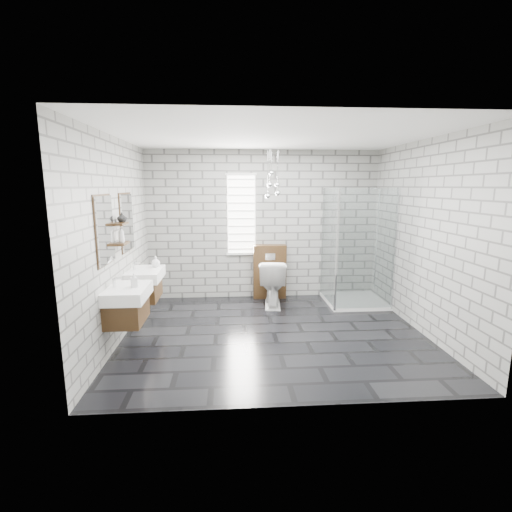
{
  "coord_description": "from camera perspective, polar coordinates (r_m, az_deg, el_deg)",
  "views": [
    {
      "loc": [
        -0.6,
        -4.96,
        2.06
      ],
      "look_at": [
        -0.23,
        0.35,
        1.05
      ],
      "focal_mm": 26.0,
      "sensor_mm": 36.0,
      "label": 1
    }
  ],
  "objects": [
    {
      "name": "wall_back",
      "position": [
        6.84,
        1.09,
        4.74
      ],
      "size": [
        4.2,
        0.02,
        2.7
      ],
      "primitive_type": "cube",
      "color": "#969691",
      "rests_on": "floor"
    },
    {
      "name": "wall_right",
      "position": [
        5.7,
        24.49,
        2.57
      ],
      "size": [
        0.02,
        3.6,
        2.7
      ],
      "primitive_type": "cube",
      "color": "#969691",
      "rests_on": "floor"
    },
    {
      "name": "toilet",
      "position": [
        6.47,
        2.51,
        -4.09
      ],
      "size": [
        0.53,
        0.84,
        0.82
      ],
      "primitive_type": "imported",
      "rotation": [
        0.0,
        0.0,
        3.05
      ],
      "color": "white",
      "rests_on": "floor"
    },
    {
      "name": "shelf_upper",
      "position": [
        5.14,
        -20.16,
        4.68
      ],
      "size": [
        0.14,
        0.3,
        0.03
      ],
      "primitive_type": "cube",
      "color": "#3D2712",
      "rests_on": "wall_left"
    },
    {
      "name": "soap_bottle_b",
      "position": [
        5.83,
        -15.19,
        -0.83
      ],
      "size": [
        0.14,
        0.14,
        0.17
      ],
      "primitive_type": "imported",
      "rotation": [
        0.0,
        0.0,
        0.08
      ],
      "color": "#B2B2B2",
      "rests_on": "vanity_right"
    },
    {
      "name": "vanity_left",
      "position": [
        4.83,
        -19.58,
        -5.6
      ],
      "size": [
        0.47,
        0.7,
        1.57
      ],
      "color": "#3D2712",
      "rests_on": "wall_left"
    },
    {
      "name": "ceiling",
      "position": [
        5.04,
        3.06,
        18.09
      ],
      "size": [
        4.2,
        3.6,
        0.02
      ],
      "primitive_type": "cube",
      "color": "white",
      "rests_on": "wall_back"
    },
    {
      "name": "flush_plate",
      "position": [
        6.72,
        2.21,
        -0.12
      ],
      "size": [
        0.18,
        0.01,
        0.12
      ],
      "primitive_type": "cube",
      "color": "silver",
      "rests_on": "cistern_panel"
    },
    {
      "name": "soap_bottle_a",
      "position": [
        4.76,
        -18.27,
        -3.5
      ],
      "size": [
        0.1,
        0.1,
        0.17
      ],
      "primitive_type": "imported",
      "rotation": [
        0.0,
        0.0,
        0.29
      ],
      "color": "#B2B2B2",
      "rests_on": "vanity_left"
    },
    {
      "name": "window",
      "position": [
        6.77,
        -2.28,
        6.37
      ],
      "size": [
        0.56,
        0.05,
        1.48
      ],
      "color": "white",
      "rests_on": "wall_back"
    },
    {
      "name": "wall_front",
      "position": [
        3.29,
        6.67,
        -1.87
      ],
      "size": [
        4.2,
        0.02,
        2.7
      ],
      "primitive_type": "cube",
      "color": "#969691",
      "rests_on": "floor"
    },
    {
      "name": "pendant_cluster",
      "position": [
        6.38,
        2.58,
        10.74
      ],
      "size": [
        0.26,
        0.28,
        0.85
      ],
      "color": "silver",
      "rests_on": "ceiling"
    },
    {
      "name": "vanity_right",
      "position": [
        5.73,
        -17.06,
        -2.94
      ],
      "size": [
        0.47,
        0.7,
        1.57
      ],
      "color": "#3D2712",
      "rests_on": "wall_left"
    },
    {
      "name": "soap_bottle_c",
      "position": [
        5.13,
        -20.02,
        3.11
      ],
      "size": [
        0.1,
        0.1,
        0.21
      ],
      "primitive_type": "imported",
      "rotation": [
        0.0,
        0.0,
        -0.31
      ],
      "color": "#B2B2B2",
      "rests_on": "shelf_lower"
    },
    {
      "name": "shower_enclosure",
      "position": [
        6.68,
        14.51,
        -3.12
      ],
      "size": [
        1.0,
        1.0,
        2.03
      ],
      "color": "white",
      "rests_on": "floor"
    },
    {
      "name": "vase",
      "position": [
        5.19,
        -19.93,
        5.62
      ],
      "size": [
        0.13,
        0.13,
        0.13
      ],
      "primitive_type": "imported",
      "rotation": [
        0.0,
        0.0,
        0.09
      ],
      "color": "#B2B2B2",
      "rests_on": "shelf_upper"
    },
    {
      "name": "shelf_lower",
      "position": [
        5.17,
        -19.98,
        1.81
      ],
      "size": [
        0.14,
        0.3,
        0.03
      ],
      "primitive_type": "cube",
      "color": "#3D2712",
      "rests_on": "wall_left"
    },
    {
      "name": "wall_left",
      "position": [
        5.24,
        -20.69,
        2.2
      ],
      "size": [
        0.02,
        3.6,
        2.7
      ],
      "primitive_type": "cube",
      "color": "#969691",
      "rests_on": "floor"
    },
    {
      "name": "cistern_panel",
      "position": [
        6.88,
        2.1,
        -2.41
      ],
      "size": [
        0.6,
        0.2,
        1.0
      ],
      "primitive_type": "cube",
      "color": "#3D2712",
      "rests_on": "floor"
    },
    {
      "name": "floor",
      "position": [
        5.41,
        2.77,
        -11.81
      ],
      "size": [
        4.2,
        3.6,
        0.02
      ],
      "primitive_type": "cube",
      "color": "black",
      "rests_on": "ground"
    }
  ]
}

